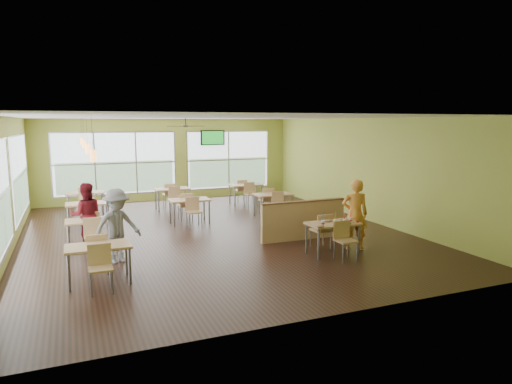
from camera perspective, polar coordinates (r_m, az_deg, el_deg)
room at (r=12.56m, az=-5.43°, el=1.96°), size 12.00×12.04×3.20m
window_bays at (r=15.13m, az=-18.52°, el=2.22°), size 9.24×10.24×2.38m
main_table at (r=10.83m, az=9.59°, el=-4.41°), size 1.22×1.52×0.87m
half_wall_divider at (r=12.08m, az=5.95°, el=-3.50°), size 2.40×0.14×1.04m
dining_tables at (r=14.11m, az=-11.49°, el=-1.41°), size 6.92×8.72×0.87m
pendant_lights at (r=12.64m, az=-20.49°, el=5.38°), size 0.11×7.31×0.86m
ceiling_fan at (r=15.37m, az=-8.79°, el=8.16°), size 1.25×1.25×0.29m
tv_backwall at (r=18.65m, az=-5.44°, el=6.78°), size 1.00×0.07×0.60m
man_plaid at (r=11.29m, az=12.26°, el=-2.75°), size 0.74×0.63×1.73m
patron_maroon at (r=12.05m, az=-20.47°, el=-2.70°), size 0.79×0.62×1.60m
patron_grey at (r=10.44m, az=-16.98°, el=-4.08°), size 1.20×0.91×1.65m
cup_blue at (r=10.40m, az=8.34°, el=-3.85°), size 0.10×0.10×0.35m
cup_yellow at (r=10.57m, az=9.85°, el=-3.73°), size 0.09×0.09×0.31m
cup_red_near at (r=10.68m, az=11.01°, el=-3.65°), size 0.08×0.08×0.30m
cup_red_far at (r=10.85m, az=11.72°, el=-3.45°), size 0.09×0.09×0.33m
food_basket at (r=10.98m, az=11.06°, el=-3.48°), size 0.23×0.23×0.05m
ketchup_cup at (r=10.95m, az=12.55°, el=-3.65°), size 0.06×0.06×0.02m
wrapper_left at (r=10.29m, az=8.06°, el=-4.27°), size 0.20×0.19×0.04m
wrapper_mid at (r=10.89m, az=8.98°, el=-3.54°), size 0.25×0.24×0.05m
wrapper_right at (r=10.72m, az=11.44°, el=-3.84°), size 0.16×0.14×0.04m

